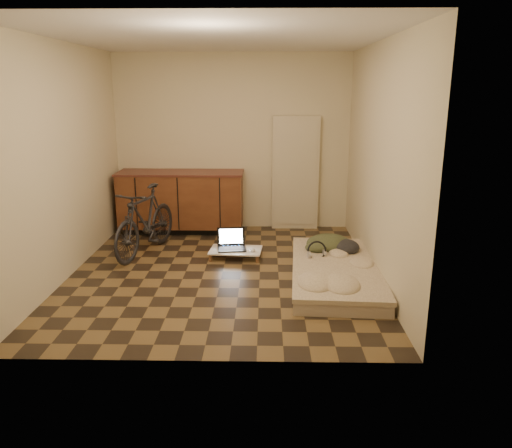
{
  "coord_description": "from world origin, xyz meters",
  "views": [
    {
      "loc": [
        0.5,
        -5.52,
        2.09
      ],
      "look_at": [
        0.39,
        0.13,
        0.55
      ],
      "focal_mm": 35.0,
      "sensor_mm": 36.0,
      "label": 1
    }
  ],
  "objects_px": {
    "bicycle": "(145,217)",
    "lap_desk": "(236,250)",
    "laptop": "(231,244)",
    "futon": "(336,271)"
  },
  "relations": [
    {
      "from": "bicycle",
      "to": "laptop",
      "type": "height_order",
      "value": "bicycle"
    },
    {
      "from": "lap_desk",
      "to": "laptop",
      "type": "relative_size",
      "value": 1.75
    },
    {
      "from": "bicycle",
      "to": "lap_desk",
      "type": "bearing_deg",
      "value": 9.77
    },
    {
      "from": "laptop",
      "to": "futon",
      "type": "bearing_deg",
      "value": -39.01
    },
    {
      "from": "bicycle",
      "to": "lap_desk",
      "type": "height_order",
      "value": "bicycle"
    },
    {
      "from": "futon",
      "to": "laptop",
      "type": "xyz_separation_m",
      "value": [
        -1.23,
        0.77,
        0.07
      ]
    },
    {
      "from": "lap_desk",
      "to": "bicycle",
      "type": "bearing_deg",
      "value": 178.13
    },
    {
      "from": "lap_desk",
      "to": "laptop",
      "type": "xyz_separation_m",
      "value": [
        -0.06,
        0.05,
        0.06
      ]
    },
    {
      "from": "bicycle",
      "to": "lap_desk",
      "type": "relative_size",
      "value": 2.21
    },
    {
      "from": "futon",
      "to": "lap_desk",
      "type": "xyz_separation_m",
      "value": [
        -1.18,
        0.72,
        0.01
      ]
    }
  ]
}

